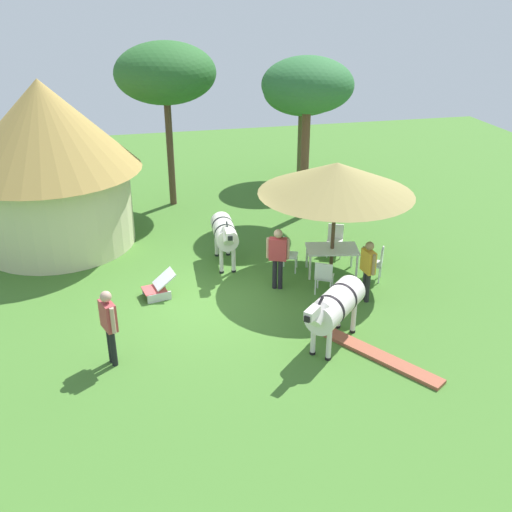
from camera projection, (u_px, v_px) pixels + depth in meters
name	position (u px, v px, depth m)	size (l,w,h in m)	color
ground_plane	(212.00, 302.00, 14.54)	(36.00, 36.00, 0.00)	#43742B
thatched_hut	(49.00, 159.00, 16.66)	(5.19, 5.19, 4.84)	beige
shade_umbrella	(336.00, 178.00, 14.82)	(4.01, 4.01, 3.10)	#4D3625
patio_dining_table	(332.00, 251.00, 15.69)	(1.50, 1.09, 0.74)	silver
patio_chair_near_hut	(287.00, 253.00, 15.92)	(0.55, 0.56, 0.90)	white
patio_chair_near_lawn	(324.00, 276.00, 14.69)	(0.59, 0.58, 0.90)	silver
patio_chair_east_end	(377.00, 262.00, 15.42)	(0.59, 0.59, 0.90)	silver
patio_chair_west_end	(335.00, 238.00, 16.83)	(0.57, 0.56, 0.90)	white
guest_beside_umbrella	(368.00, 266.00, 14.21)	(0.25, 0.57, 1.59)	black
guest_behind_table	(278.00, 254.00, 14.77)	(0.56, 0.35, 1.65)	black
standing_watcher	(109.00, 321.00, 11.80)	(0.37, 0.57, 1.70)	black
striped_lounge_chair	(158.00, 287.00, 14.70)	(0.89, 0.68, 0.65)	#C74C49
zebra_nearest_camera	(334.00, 306.00, 12.47)	(1.82, 1.79, 1.49)	silver
zebra_by_umbrella	(225.00, 233.00, 16.03)	(0.67, 2.14, 1.51)	silver
acacia_tree_right_background	(165.00, 74.00, 18.95)	(3.31, 3.31, 5.48)	brown
acacia_tree_far_lawn	(308.00, 86.00, 17.96)	(2.85, 2.85, 5.17)	brown
acacia_tree_behind_hut	(303.00, 92.00, 21.97)	(2.98, 2.98, 4.33)	brown
brick_patio_kerb	(381.00, 357.00, 12.36)	(2.80, 0.36, 0.08)	#A2533B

